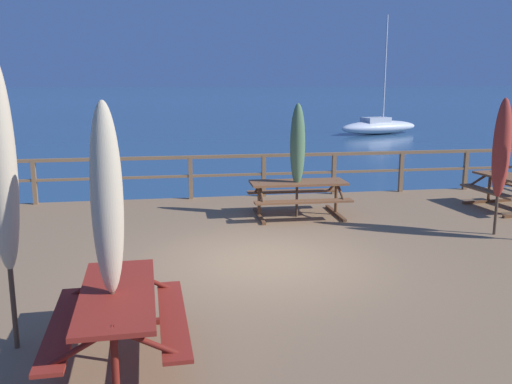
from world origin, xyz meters
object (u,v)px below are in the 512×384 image
(patio_umbrella_tall_mid_right, at_px, (107,201))
(patio_umbrella_short_back, at_px, (1,166))
(patio_umbrella_tall_mid_left, at_px, (502,149))
(picnic_table_back_left, at_px, (118,310))
(sailboat_distant, at_px, (379,126))
(patio_umbrella_tall_back_right, at_px, (298,145))
(picnic_table_mid_left, at_px, (510,185))
(picnic_table_back_right, at_px, (298,191))

(patio_umbrella_tall_mid_right, bearing_deg, patio_umbrella_short_back, 155.21)
(patio_umbrella_tall_mid_left, bearing_deg, picnic_table_back_left, -150.55)
(patio_umbrella_short_back, bearing_deg, patio_umbrella_tall_mid_left, 22.89)
(patio_umbrella_tall_mid_right, bearing_deg, sailboat_distant, 63.47)
(picnic_table_back_left, bearing_deg, patio_umbrella_tall_back_right, 60.23)
(patio_umbrella_tall_back_right, bearing_deg, patio_umbrella_short_back, -129.96)
(picnic_table_mid_left, distance_m, patio_umbrella_tall_mid_right, 10.24)
(patio_umbrella_tall_mid_left, bearing_deg, patio_umbrella_short_back, -157.11)
(picnic_table_back_left, relative_size, sailboat_distant, 0.27)
(patio_umbrella_tall_mid_left, bearing_deg, sailboat_distant, 72.71)
(picnic_table_back_right, distance_m, patio_umbrella_short_back, 7.22)
(picnic_table_back_left, bearing_deg, patio_umbrella_tall_mid_left, 29.45)
(patio_umbrella_short_back, bearing_deg, picnic_table_back_right, 50.09)
(picnic_table_mid_left, bearing_deg, sailboat_distant, 74.85)
(picnic_table_back_left, bearing_deg, picnic_table_mid_left, 34.50)
(patio_umbrella_tall_back_right, relative_size, sailboat_distant, 0.32)
(picnic_table_back_right, xyz_separation_m, patio_umbrella_tall_back_right, (-0.04, -0.06, 0.99))
(sailboat_distant, bearing_deg, picnic_table_mid_left, -105.15)
(patio_umbrella_short_back, xyz_separation_m, sailboat_distant, (16.02, 29.36, -2.15))
(picnic_table_back_left, bearing_deg, patio_umbrella_short_back, 157.64)
(picnic_table_back_left, distance_m, patio_umbrella_tall_mid_left, 7.84)
(picnic_table_back_left, relative_size, patio_umbrella_tall_back_right, 0.84)
(patio_umbrella_tall_back_right, distance_m, sailboat_distant, 26.67)
(patio_umbrella_tall_mid_left, xyz_separation_m, patio_umbrella_short_back, (-7.92, -3.34, 0.38))
(picnic_table_mid_left, xyz_separation_m, patio_umbrella_tall_mid_right, (-8.38, -5.76, 1.18))
(picnic_table_back_right, bearing_deg, picnic_table_mid_left, -1.94)
(patio_umbrella_short_back, relative_size, sailboat_distant, 0.42)
(patio_umbrella_tall_mid_right, distance_m, patio_umbrella_tall_back_right, 6.78)
(patio_umbrella_short_back, height_order, sailboat_distant, sailboat_distant)
(patio_umbrella_tall_back_right, bearing_deg, picnic_table_back_right, 54.61)
(patio_umbrella_short_back, bearing_deg, picnic_table_back_left, -22.36)
(patio_umbrella_tall_mid_left, relative_size, sailboat_distant, 0.34)
(picnic_table_back_left, relative_size, picnic_table_back_right, 0.98)
(patio_umbrella_tall_mid_right, relative_size, patio_umbrella_tall_mid_left, 1.05)
(picnic_table_back_right, relative_size, patio_umbrella_tall_mid_left, 0.81)
(picnic_table_back_left, height_order, picnic_table_back_right, same)
(patio_umbrella_tall_back_right, bearing_deg, patio_umbrella_tall_mid_right, -119.98)
(patio_umbrella_tall_mid_right, distance_m, patio_umbrella_tall_mid_left, 7.83)
(picnic_table_back_left, bearing_deg, sailboat_distant, 63.52)
(picnic_table_back_right, height_order, patio_umbrella_tall_back_right, patio_umbrella_tall_back_right)
(patio_umbrella_short_back, bearing_deg, sailboat_distant, 61.38)
(picnic_table_back_left, bearing_deg, patio_umbrella_tall_mid_right, -143.78)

